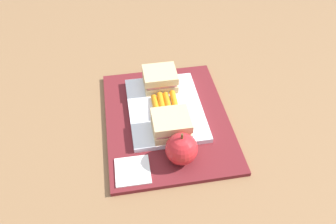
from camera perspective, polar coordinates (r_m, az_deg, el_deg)
The scene contains 8 objects.
ground_plane at distance 0.80m, azimuth -0.15°, elevation -1.51°, with size 2.40×2.40×0.00m, color olive.
lunchbag_mat at distance 0.80m, azimuth -0.15°, elevation -1.26°, with size 0.36×0.28×0.01m, color maroon.
food_tray at distance 0.81m, azimuth -0.45°, elevation 0.54°, with size 0.23×0.17×0.01m, color white.
sandwich_half_left at distance 0.85m, azimuth -1.33°, elevation 5.52°, with size 0.07×0.08×0.04m.
sandwich_half_right at distance 0.74m, azimuth 0.54°, elevation -2.08°, with size 0.07×0.08×0.04m.
carrot_sticks_bundle at distance 0.80m, azimuth -0.47°, elevation 1.20°, with size 0.08×0.06×0.02m.
apple at distance 0.69m, azimuth 2.26°, elevation -6.11°, with size 0.07×0.07×0.08m.
paper_napkin at distance 0.70m, azimuth -5.87°, elevation -9.65°, with size 0.07×0.07×0.00m, color white.
Camera 1 is at (0.55, -0.09, 0.58)m, focal length 36.84 mm.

